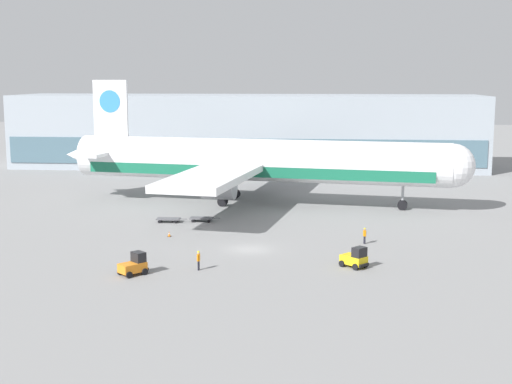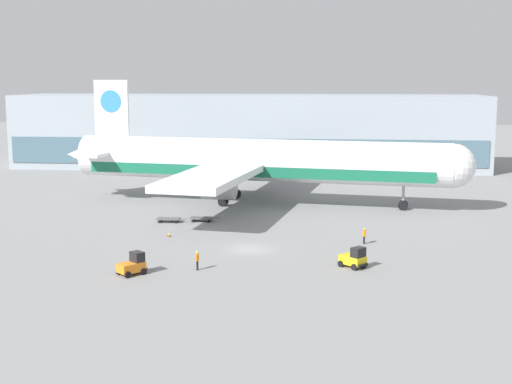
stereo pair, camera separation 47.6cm
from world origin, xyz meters
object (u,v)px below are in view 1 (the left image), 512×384
(baggage_tug_mid, at_px, (134,265))
(traffic_cone_near, at_px, (169,234))
(ground_crew_near, at_px, (198,259))
(ground_crew_far, at_px, (365,234))
(baggage_tug_foreground, at_px, (355,258))
(baggage_dolly_lead, at_px, (168,219))
(baggage_dolly_second, at_px, (202,218))
(airplane_main, at_px, (252,162))

(baggage_tug_mid, height_order, traffic_cone_near, baggage_tug_mid)
(ground_crew_near, relative_size, traffic_cone_near, 3.08)
(baggage_tug_mid, height_order, ground_crew_far, baggage_tug_mid)
(baggage_tug_mid, relative_size, ground_crew_far, 1.60)
(ground_crew_far, bearing_deg, baggage_tug_foreground, -27.47)
(baggage_dolly_lead, height_order, ground_crew_near, ground_crew_near)
(baggage_tug_foreground, height_order, ground_crew_far, baggage_tug_foreground)
(baggage_tug_mid, xyz_separation_m, ground_crew_near, (5.45, 2.02, 0.19))
(baggage_dolly_second, bearing_deg, ground_crew_near, -82.20)
(baggage_tug_foreground, xyz_separation_m, traffic_cone_near, (-19.87, 11.07, -0.59))
(airplane_main, bearing_deg, baggage_tug_mid, -91.80)
(baggage_dolly_lead, xyz_separation_m, ground_crew_near, (7.42, -21.13, 0.67))
(baggage_dolly_second, bearing_deg, baggage_tug_foreground, -49.18)
(baggage_tug_mid, distance_m, ground_crew_far, 25.28)
(baggage_dolly_second, xyz_separation_m, ground_crew_far, (19.11, -10.02, 0.62))
(baggage_tug_foreground, bearing_deg, baggage_dolly_lead, -179.31)
(airplane_main, bearing_deg, ground_crew_near, -83.66)
(ground_crew_near, height_order, ground_crew_far, ground_crew_near)
(traffic_cone_near, bearing_deg, ground_crew_far, -3.79)
(ground_crew_near, bearing_deg, baggage_tug_mid, -64.08)
(baggage_dolly_second, bearing_deg, airplane_main, 68.60)
(baggage_tug_mid, bearing_deg, ground_crew_far, -13.84)
(baggage_dolly_second, bearing_deg, ground_crew_far, -28.85)
(baggage_tug_foreground, relative_size, traffic_cone_near, 4.74)
(baggage_dolly_second, relative_size, ground_crew_near, 2.07)
(airplane_main, relative_size, baggage_tug_foreground, 20.89)
(baggage_tug_foreground, xyz_separation_m, baggage_dolly_second, (-17.72, 19.67, -0.49))
(baggage_dolly_second, bearing_deg, baggage_tug_mid, -95.90)
(airplane_main, bearing_deg, baggage_tug_foreground, -60.07)
(airplane_main, distance_m, baggage_dolly_second, 15.16)
(baggage_dolly_lead, height_order, ground_crew_far, ground_crew_far)
(baggage_dolly_second, xyz_separation_m, ground_crew_near, (3.47, -21.94, 0.67))
(baggage_tug_mid, relative_size, traffic_cone_near, 4.73)
(baggage_dolly_second, height_order, ground_crew_far, ground_crew_far)
(airplane_main, xyz_separation_m, baggage_tug_mid, (-6.86, -37.23, -4.96))
(baggage_dolly_lead, relative_size, traffic_cone_near, 6.37)
(baggage_tug_foreground, distance_m, baggage_tug_mid, 20.16)
(baggage_tug_mid, distance_m, baggage_dolly_lead, 23.25)
(baggage_tug_foreground, bearing_deg, ground_crew_near, -129.22)
(baggage_tug_mid, relative_size, baggage_dolly_second, 0.74)
(traffic_cone_near, bearing_deg, baggage_tug_mid, -89.34)
(baggage_tug_foreground, relative_size, ground_crew_far, 1.61)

